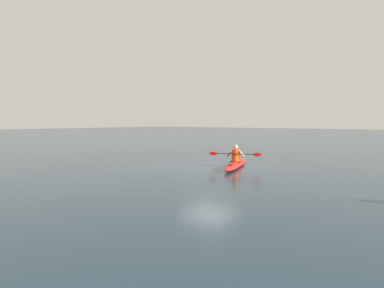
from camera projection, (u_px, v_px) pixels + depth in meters
name	position (u px, v px, depth m)	size (l,w,h in m)	color
ground_plane	(209.00, 165.00, 17.43)	(160.00, 160.00, 0.00)	#233847
kayak	(236.00, 164.00, 16.75)	(2.32, 4.56, 0.28)	red
kayaker	(236.00, 154.00, 16.69)	(2.27, 0.96, 0.77)	#E04C14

